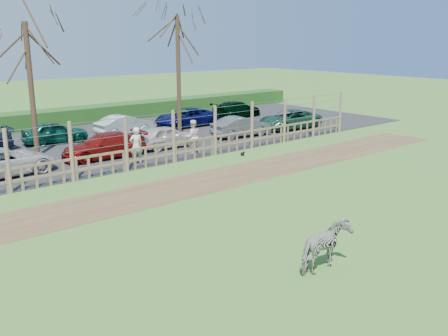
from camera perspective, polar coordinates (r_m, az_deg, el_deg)
ground at (r=16.27m, az=2.94°, el=-6.04°), size 120.00×120.00×0.00m
dirt_strip at (r=19.63m, az=-5.99°, el=-2.43°), size 34.00×2.80×0.01m
asphalt at (r=28.26m, az=-17.40°, el=2.30°), size 44.00×13.00×0.04m
hedge at (r=34.65m, az=-21.97°, el=4.98°), size 46.00×2.00×1.10m
fence at (r=22.33m, az=-11.07°, el=1.60°), size 30.16×0.16×2.50m
tree_mid at (r=26.05m, az=-21.48°, el=11.74°), size 4.80×4.80×6.83m
tree_right at (r=30.57m, az=-5.29°, el=13.66°), size 4.80×4.80×7.35m
zebra at (r=12.98m, az=11.54°, el=-8.82°), size 1.58×0.83×1.29m
visitor_a at (r=23.48m, az=-10.00°, el=2.53°), size 0.66×0.46×1.72m
visitor_b at (r=25.22m, az=-3.62°, el=3.56°), size 1.00×0.88×1.72m
crow at (r=25.05m, az=2.13°, el=1.64°), size 0.26×0.19×0.21m
car_2 at (r=23.18m, az=-23.86°, el=0.66°), size 4.52×2.48×1.20m
car_3 at (r=25.06m, az=-13.55°, el=2.49°), size 4.21×1.87×1.20m
car_4 at (r=26.81m, az=-6.58°, el=3.59°), size 3.56×1.50×1.20m
car_5 at (r=29.71m, az=1.96°, el=4.76°), size 3.76×1.66×1.20m
car_6 at (r=32.55m, az=7.47°, el=5.52°), size 4.51×2.45×1.20m
car_10 at (r=29.35m, az=-18.74°, el=3.87°), size 3.64×1.73×1.20m
car_11 at (r=30.85m, az=-11.28°, el=4.86°), size 3.73×1.56×1.20m
car_12 at (r=33.23m, az=-4.35°, el=5.79°), size 4.33×2.02×1.20m
car_13 at (r=36.97m, az=1.46°, el=6.73°), size 4.28×2.08×1.20m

